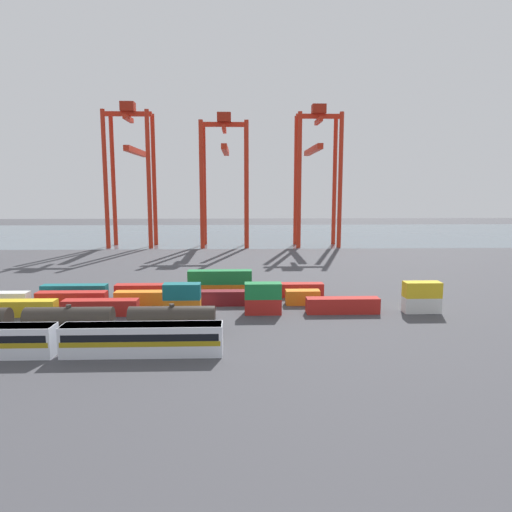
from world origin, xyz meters
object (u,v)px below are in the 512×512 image
freight_tank_row (69,321)px  shipping_container_15 (148,291)px  gantry_crane_central (225,166)px  shipping_container_2 (182,307)px  gantry_crane_west (131,163)px  gantry_crane_east (317,163)px  shipping_container_18 (292,290)px  passenger_train (58,339)px  shipping_container_13 (303,297)px  shipping_container_12 (227,298)px

freight_tank_row → shipping_container_15: size_ratio=3.38×
shipping_container_15 → gantry_crane_central: gantry_crane_central is taller
shipping_container_2 → freight_tank_row: bearing=-143.7°
gantry_crane_west → gantry_crane_central: (33.27, 0.08, -1.17)m
gantry_crane_east → gantry_crane_west: bearing=-179.8°
shipping_container_18 → freight_tank_row: bearing=-146.0°
shipping_container_15 → gantry_crane_east: bearing=61.3°
freight_tank_row → shipping_container_2: 17.96m
gantry_crane_central → gantry_crane_east: bearing=0.3°
passenger_train → gantry_crane_west: gantry_crane_west is taller
freight_tank_row → shipping_container_18: freight_tank_row is taller
shipping_container_15 → gantry_crane_east: 98.77m
shipping_container_18 → gantry_crane_east: 89.54m
shipping_container_13 → gantry_crane_central: size_ratio=0.13×
passenger_train → gantry_crane_east: size_ratio=0.81×
shipping_container_18 → gantry_crane_east: size_ratio=0.24×
shipping_container_15 → gantry_crane_west: size_ratio=0.24×
freight_tank_row → shipping_container_18: size_ratio=3.38×
gantry_crane_central → gantry_crane_west: bearing=-179.9°
gantry_crane_east → shipping_container_15: bearing=-118.7°
freight_tank_row → shipping_container_15: freight_tank_row is taller
passenger_train → gantry_crane_central: (16.97, 113.68, 26.46)m
passenger_train → gantry_crane_east: 127.47m
freight_tank_row → shipping_container_13: bearing=25.4°
freight_tank_row → gantry_crane_east: gantry_crane_east is taller
shipping_container_18 → passenger_train: bearing=-136.3°
shipping_container_2 → shipping_container_12: size_ratio=0.50×
shipping_container_2 → gantry_crane_east: (37.31, 95.18, 28.48)m
passenger_train → gantry_crane_west: 118.05m
passenger_train → freight_tank_row: (-1.54, 8.04, -0.03)m
gantry_crane_west → gantry_crane_east: 66.53m
shipping_container_15 → shipping_container_18: bearing=0.0°
passenger_train → shipping_container_2: size_ratio=6.70×
gantry_crane_east → shipping_container_18: bearing=-102.2°
shipping_container_13 → shipping_container_18: same height
freight_tank_row → shipping_container_13: (35.15, 16.72, -0.82)m
freight_tank_row → gantry_crane_central: 110.47m
shipping_container_13 → gantry_crane_east: size_ratio=0.12×
shipping_container_12 → shipping_container_13: (13.60, 0.00, 0.00)m
shipping_container_2 → gantry_crane_central: size_ratio=0.13×
passenger_train → shipping_container_12: bearing=51.1°
shipping_container_12 → shipping_container_18: (12.31, 6.10, 0.00)m
shipping_container_13 → shipping_container_15: size_ratio=0.50×
shipping_container_13 → gantry_crane_west: 105.80m
freight_tank_row → shipping_container_13: 38.93m
passenger_train → freight_tank_row: bearing=100.8°
passenger_train → shipping_container_15: passenger_train is taller
shipping_container_2 → gantry_crane_east: size_ratio=0.12×
shipping_container_12 → gantry_crane_east: size_ratio=0.24×
shipping_container_12 → shipping_container_15: size_ratio=1.00×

